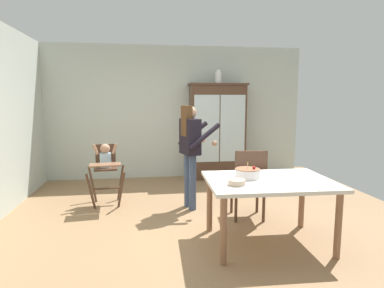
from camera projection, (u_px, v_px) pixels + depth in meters
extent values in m
plane|color=#93704C|center=(196.00, 222.00, 4.30)|extent=(6.24, 6.24, 0.00)
cube|color=beige|center=(176.00, 112.00, 6.70)|extent=(5.32, 0.06, 2.70)
cube|color=#4C3323|center=(217.00, 132.00, 6.62)|extent=(1.11, 0.42, 1.90)
cube|color=#4C3323|center=(218.00, 84.00, 6.49)|extent=(1.17, 0.48, 0.04)
cube|color=silver|center=(207.00, 129.00, 6.36)|extent=(0.50, 0.01, 1.33)
cube|color=silver|center=(233.00, 128.00, 6.43)|extent=(0.50, 0.01, 1.33)
cube|color=#4C3323|center=(217.00, 128.00, 6.61)|extent=(1.03, 0.36, 0.02)
cylinder|color=white|center=(218.00, 78.00, 6.47)|extent=(0.13, 0.13, 0.22)
cylinder|color=white|center=(218.00, 71.00, 6.45)|extent=(0.07, 0.07, 0.05)
cylinder|color=#4C3323|center=(91.00, 192.00, 4.72)|extent=(0.13, 0.15, 0.56)
cylinder|color=#4C3323|center=(121.00, 190.00, 4.82)|extent=(0.14, 0.13, 0.56)
cylinder|color=#4C3323|center=(92.00, 184.00, 5.14)|extent=(0.14, 0.13, 0.56)
cylinder|color=#4C3323|center=(121.00, 182.00, 5.25)|extent=(0.13, 0.15, 0.56)
cube|color=#4C3323|center=(107.00, 188.00, 4.99)|extent=(0.42, 0.08, 0.02)
cube|color=#4C3323|center=(106.00, 168.00, 4.94)|extent=(0.37, 0.37, 0.02)
cube|color=#4C3323|center=(106.00, 155.00, 5.07)|extent=(0.31, 0.06, 0.34)
cube|color=brown|center=(105.00, 165.00, 4.67)|extent=(0.46, 0.28, 0.02)
cylinder|color=#9EBCD1|center=(106.00, 160.00, 4.95)|extent=(0.17, 0.17, 0.22)
sphere|color=tan|center=(105.00, 149.00, 4.92)|extent=(0.15, 0.15, 0.15)
cylinder|color=tan|center=(96.00, 149.00, 4.89)|extent=(0.10, 0.05, 0.17)
cylinder|color=tan|center=(115.00, 149.00, 4.96)|extent=(0.10, 0.05, 0.17)
cylinder|color=#3D4C6B|center=(192.00, 182.00, 4.73)|extent=(0.11, 0.11, 0.82)
cylinder|color=#3D4C6B|center=(188.00, 180.00, 4.88)|extent=(0.11, 0.11, 0.82)
cube|color=black|center=(190.00, 137.00, 4.71)|extent=(0.29, 0.40, 0.52)
cube|color=white|center=(196.00, 136.00, 4.75)|extent=(0.02, 0.06, 0.49)
sphere|color=tan|center=(190.00, 112.00, 4.66)|extent=(0.19, 0.19, 0.19)
cube|color=brown|center=(187.00, 121.00, 4.66)|extent=(0.15, 0.22, 0.44)
cylinder|color=black|center=(205.00, 136.00, 4.58)|extent=(0.49, 0.20, 0.37)
sphere|color=tan|center=(215.00, 143.00, 4.66)|extent=(0.08, 0.08, 0.08)
cylinder|color=black|center=(193.00, 134.00, 4.95)|extent=(0.49, 0.20, 0.37)
sphere|color=tan|center=(202.00, 140.00, 5.03)|extent=(0.08, 0.08, 0.08)
cube|color=silver|center=(269.00, 181.00, 3.57)|extent=(1.40, 1.06, 0.04)
cylinder|color=brown|center=(223.00, 231.00, 3.14)|extent=(0.07, 0.07, 0.70)
cylinder|color=brown|center=(338.00, 225.00, 3.27)|extent=(0.07, 0.07, 0.70)
cylinder|color=brown|center=(210.00, 203.00, 3.96)|extent=(0.07, 0.07, 0.70)
cylinder|color=brown|center=(302.00, 200.00, 4.09)|extent=(0.07, 0.07, 0.70)
cylinder|color=white|center=(247.00, 174.00, 3.62)|extent=(0.28, 0.28, 0.10)
cylinder|color=#935B3D|center=(248.00, 169.00, 3.62)|extent=(0.27, 0.27, 0.01)
cylinder|color=#F2E5CC|center=(248.00, 166.00, 3.61)|extent=(0.01, 0.01, 0.06)
cone|color=yellow|center=(248.00, 162.00, 3.61)|extent=(0.02, 0.02, 0.02)
sphere|color=red|center=(254.00, 167.00, 3.59)|extent=(0.04, 0.04, 0.04)
cylinder|color=#C6AD93|center=(237.00, 182.00, 3.33)|extent=(0.18, 0.18, 0.05)
cylinder|color=#4C3323|center=(257.00, 197.00, 4.64)|extent=(0.04, 0.04, 0.45)
cylinder|color=#4C3323|center=(232.00, 197.00, 4.62)|extent=(0.04, 0.04, 0.45)
cylinder|color=#4C3323|center=(264.00, 205.00, 4.27)|extent=(0.04, 0.04, 0.45)
cylinder|color=#4C3323|center=(236.00, 206.00, 4.26)|extent=(0.04, 0.04, 0.45)
cube|color=brown|center=(247.00, 184.00, 4.41)|extent=(0.49, 0.49, 0.03)
cube|color=#4C3323|center=(251.00, 169.00, 4.18)|extent=(0.42, 0.09, 0.48)
cylinder|color=#4C3323|center=(266.00, 169.00, 4.19)|extent=(0.03, 0.03, 0.48)
cylinder|color=#4C3323|center=(236.00, 169.00, 4.17)|extent=(0.03, 0.03, 0.48)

